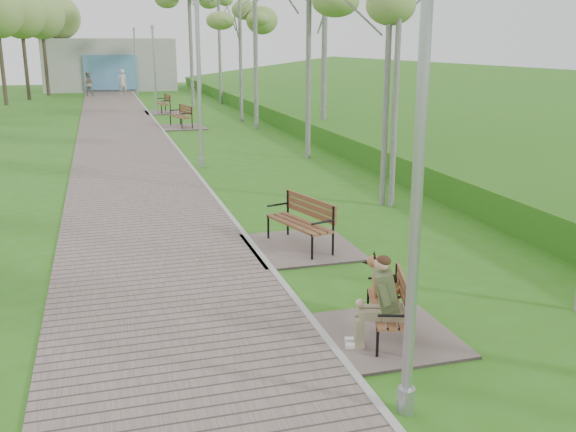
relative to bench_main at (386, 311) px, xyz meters
name	(u,v)px	position (x,y,z in m)	size (l,w,h in m)	color
walkway	(124,143)	(-2.48, 18.01, -0.36)	(3.50, 67.00, 0.04)	#6A5C56
kerb	(171,141)	(-0.73, 18.01, -0.36)	(0.10, 67.00, 0.05)	#999993
embankment	(467,134)	(11.27, 16.51, -0.38)	(14.00, 70.00, 1.60)	#397724
building_north	(110,65)	(-2.23, 47.48, 1.61)	(10.00, 5.20, 4.00)	#9E9E99
bench_main	(386,311)	(0.00, 0.00, 0.00)	(1.59, 1.77, 1.39)	#6A5C56
bench_second	(299,237)	(0.06, 3.87, -0.17)	(1.90, 2.11, 1.17)	#6A5C56
bench_third	(181,123)	(0.17, 22.00, -0.15)	(2.00, 2.23, 1.23)	#6A5C56
bench_far	(164,109)	(0.04, 28.56, -0.15)	(2.01, 2.23, 1.23)	#6A5C56
lamp_post_near	(416,202)	(-0.51, -1.61, 1.83)	(0.18, 0.18, 4.74)	#A4A6AC
lamp_post_second	(199,91)	(-0.41, 12.36, 1.91)	(0.19, 0.19, 4.92)	#A4A6AC
lamp_post_third	(155,73)	(-0.37, 28.16, 1.74)	(0.18, 0.18, 4.55)	#A4A6AC
lamp_post_far	(136,64)	(-0.51, 42.12, 1.83)	(0.18, 0.18, 4.73)	#A4A6AC
pedestrian_near	(122,82)	(-1.55, 41.86, 0.53)	(0.67, 0.44, 1.83)	beige
pedestrian_far	(88,84)	(-3.93, 41.26, 0.48)	(0.84, 0.65, 1.73)	gray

